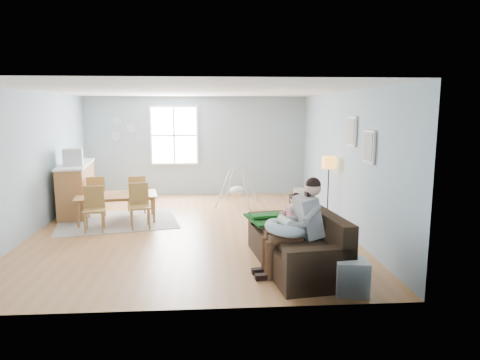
{
  "coord_description": "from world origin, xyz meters",
  "views": [
    {
      "loc": [
        0.39,
        -8.29,
        2.35
      ],
      "look_at": [
        0.95,
        -0.15,
        1.0
      ],
      "focal_mm": 32.0,
      "sensor_mm": 36.0,
      "label": 1
    }
  ],
  "objects": [
    {
      "name": "father",
      "position": [
        1.6,
        -2.49,
        0.76
      ],
      "size": [
        1.01,
        0.51,
        1.41
      ],
      "color": "#99999B",
      "rests_on": "sofa"
    },
    {
      "name": "monitor",
      "position": [
        -2.63,
        1.24,
        1.32
      ],
      "size": [
        0.47,
        0.45,
        0.38
      ],
      "color": "#BABABF",
      "rests_on": "counter"
    },
    {
      "name": "sofa",
      "position": [
        1.69,
        -2.16,
        0.31
      ],
      "size": [
        1.22,
        2.3,
        0.89
      ],
      "color": "black",
      "rests_on": "room"
    },
    {
      "name": "baby_swing",
      "position": [
        1.02,
        1.95,
        0.41
      ],
      "size": [
        1.13,
        1.14,
        0.91
      ],
      "color": "#BABABF",
      "rests_on": "room"
    },
    {
      "name": "floor_lamp",
      "position": [
        2.8,
        0.25,
        1.16
      ],
      "size": [
        0.28,
        0.28,
        1.4
      ],
      "color": "black",
      "rests_on": "room"
    },
    {
      "name": "counter",
      "position": [
        -2.7,
        1.62,
        0.57
      ],
      "size": [
        0.86,
        2.09,
        1.13
      ],
      "color": "olive",
      "rests_on": "room"
    },
    {
      "name": "nursing_pillow",
      "position": [
        1.43,
        -2.51,
        0.7
      ],
      "size": [
        0.69,
        0.68,
        0.25
      ],
      "primitive_type": "torus",
      "rotation": [
        0.0,
        0.14,
        0.13
      ],
      "color": "silver",
      "rests_on": "father"
    },
    {
      "name": "chair_nw",
      "position": [
        -2.15,
        1.15,
        0.51
      ],
      "size": [
        0.5,
        0.5,
        0.91
      ],
      "color": "olive",
      "rests_on": "rug"
    },
    {
      "name": "window",
      "position": [
        -0.6,
        3.46,
        1.65
      ],
      "size": [
        1.32,
        0.08,
        1.62
      ],
      "color": "silver",
      "rests_on": "room"
    },
    {
      "name": "green_throw",
      "position": [
        1.51,
        -1.44,
        0.56
      ],
      "size": [
        1.15,
        1.02,
        0.04
      ],
      "primitive_type": "cube",
      "rotation": [
        0.0,
        0.0,
        0.21
      ],
      "color": "#135318",
      "rests_on": "sofa"
    },
    {
      "name": "pictures",
      "position": [
        2.97,
        -1.05,
        1.85
      ],
      "size": [
        0.05,
        1.34,
        0.74
      ],
      "color": "silver",
      "rests_on": "room"
    },
    {
      "name": "beige_pillow",
      "position": [
        1.85,
        -1.56,
        0.8
      ],
      "size": [
        0.17,
        0.52,
        0.51
      ],
      "primitive_type": "cube",
      "rotation": [
        0.0,
        0.0,
        0.05
      ],
      "color": "tan",
      "rests_on": "sofa"
    },
    {
      "name": "infant",
      "position": [
        1.43,
        -2.47,
        0.78
      ],
      "size": [
        0.22,
        0.41,
        0.15
      ],
      "color": "silver",
      "rests_on": "nursing_pillow"
    },
    {
      "name": "room",
      "position": [
        0.0,
        0.0,
        2.42
      ],
      "size": [
        8.4,
        9.4,
        3.9
      ],
      "color": "#AF763E"
    },
    {
      "name": "chair_ne",
      "position": [
        -1.3,
        1.35,
        0.5
      ],
      "size": [
        0.5,
        0.5,
        0.88
      ],
      "color": "olive",
      "rests_on": "rug"
    },
    {
      "name": "chair_se",
      "position": [
        -1.05,
        0.18,
        0.5
      ],
      "size": [
        0.49,
        0.49,
        0.89
      ],
      "color": "olive",
      "rests_on": "rug"
    },
    {
      "name": "wall_plates",
      "position": [
        -2.0,
        3.47,
        1.83
      ],
      "size": [
        0.67,
        0.02,
        0.66
      ],
      "color": "#9CB4BB",
      "rests_on": "room"
    },
    {
      "name": "storage_cube",
      "position": [
        2.16,
        -3.2,
        0.23
      ],
      "size": [
        0.45,
        0.41,
        0.45
      ],
      "color": "white",
      "rests_on": "room"
    },
    {
      "name": "rug",
      "position": [
        -1.6,
        0.67,
        0.01
      ],
      "size": [
        2.75,
        2.31,
        0.01
      ],
      "primitive_type": "cube",
      "rotation": [
        0.0,
        0.0,
        0.22
      ],
      "color": "gray",
      "rests_on": "room"
    },
    {
      "name": "chair_sw",
      "position": [
        -1.89,
        -0.01,
        0.49
      ],
      "size": [
        0.45,
        0.45,
        0.87
      ],
      "color": "olive",
      "rests_on": "rug"
    },
    {
      "name": "dining_table",
      "position": [
        -1.6,
        0.67,
        0.29
      ],
      "size": [
        1.79,
        1.21,
        0.58
      ],
      "primitive_type": "imported",
      "rotation": [
        0.0,
        0.0,
        0.19
      ],
      "color": "olive",
      "rests_on": "rug"
    },
    {
      "name": "toddler",
      "position": [
        1.59,
        -1.97,
        0.75
      ],
      "size": [
        0.55,
        0.28,
        0.85
      ],
      "color": "silver",
      "rests_on": "sofa"
    }
  ]
}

